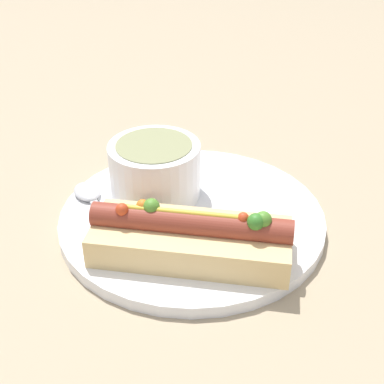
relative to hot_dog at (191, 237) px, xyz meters
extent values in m
plane|color=tan|center=(-0.01, 0.06, -0.03)|extent=(4.00, 4.00, 0.00)
cylinder|color=white|center=(-0.01, 0.06, -0.03)|extent=(0.27, 0.27, 0.01)
cube|color=#E5C17F|center=(0.00, 0.00, -0.01)|extent=(0.18, 0.08, 0.03)
cylinder|color=brown|center=(0.00, 0.00, 0.02)|extent=(0.18, 0.03, 0.02)
sphere|color=#387A28|center=(0.06, 0.00, 0.03)|extent=(0.02, 0.02, 0.02)
sphere|color=#C63F1E|center=(0.05, 0.00, 0.03)|extent=(0.01, 0.01, 0.01)
sphere|color=#518C2D|center=(0.06, 0.00, 0.03)|extent=(0.02, 0.02, 0.02)
sphere|color=#518C2D|center=(-0.04, 0.00, 0.03)|extent=(0.02, 0.02, 0.02)
sphere|color=#C63F1E|center=(-0.06, -0.01, 0.03)|extent=(0.01, 0.01, 0.01)
sphere|color=orange|center=(-0.04, 0.00, 0.03)|extent=(0.01, 0.01, 0.01)
cylinder|color=gold|center=(0.00, 0.00, 0.03)|extent=(0.13, 0.01, 0.01)
cylinder|color=white|center=(-0.06, 0.09, 0.01)|extent=(0.10, 0.10, 0.06)
cylinder|color=#8C8E60|center=(-0.06, 0.09, 0.03)|extent=(0.08, 0.08, 0.01)
cube|color=#B7B7BC|center=(-0.08, 0.01, -0.02)|extent=(0.08, 0.09, 0.00)
ellipsoid|color=#B7B7BC|center=(-0.13, 0.07, -0.02)|extent=(0.05, 0.05, 0.01)
camera|label=1|loc=(0.08, -0.37, 0.30)|focal=50.00mm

